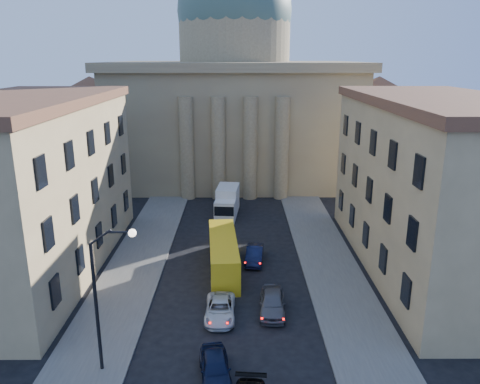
% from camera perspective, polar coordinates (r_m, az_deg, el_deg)
% --- Properties ---
extents(sidewalk_left, '(5.00, 60.00, 0.15)m').
position_cam_1_polar(sidewalk_left, '(38.82, -13.85, -11.30)').
color(sidewalk_left, '#53514C').
rests_on(sidewalk_left, ground).
extents(sidewalk_right, '(5.00, 60.00, 0.15)m').
position_cam_1_polar(sidewalk_right, '(38.62, 12.02, -11.33)').
color(sidewalk_right, '#53514C').
rests_on(sidewalk_right, ground).
extents(church, '(68.02, 28.76, 36.60)m').
position_cam_1_polar(church, '(71.14, -0.64, 11.48)').
color(church, '#79654A').
rests_on(church, ground).
extents(building_left, '(11.60, 26.60, 14.70)m').
position_cam_1_polar(building_left, '(42.56, -24.48, 0.74)').
color(building_left, tan).
rests_on(building_left, ground).
extents(building_right, '(11.60, 26.60, 14.70)m').
position_cam_1_polar(building_right, '(42.18, 22.83, 0.81)').
color(building_right, tan).
rests_on(building_right, ground).
extents(street_lamp, '(2.62, 0.44, 8.83)m').
position_cam_1_polar(street_lamp, '(27.52, -16.22, -11.28)').
color(street_lamp, black).
rests_on(street_lamp, ground).
extents(car_left_near, '(2.26, 4.41, 1.44)m').
position_cam_1_polar(car_left_near, '(28.33, -3.04, -20.61)').
color(car_left_near, black).
rests_on(car_left_near, ground).
extents(car_left_mid, '(2.10, 4.50, 1.25)m').
position_cam_1_polar(car_left_mid, '(33.85, -2.44, -14.09)').
color(car_left_mid, silver).
rests_on(car_left_mid, ground).
extents(car_right_far, '(2.11, 4.64, 1.54)m').
position_cam_1_polar(car_right_far, '(34.42, 3.96, -13.28)').
color(car_right_far, '#4E4E53').
rests_on(car_right_far, ground).
extents(car_right_distant, '(1.88, 4.29, 1.37)m').
position_cam_1_polar(car_right_distant, '(42.12, 1.78, -7.64)').
color(car_right_distant, black).
rests_on(car_right_distant, ground).
extents(city_bus, '(3.00, 10.12, 2.81)m').
position_cam_1_polar(city_bus, '(40.37, -2.05, -7.45)').
color(city_bus, gold).
rests_on(city_bus, ground).
extents(box_truck, '(2.84, 6.08, 3.24)m').
position_cam_1_polar(box_truck, '(53.81, -1.59, -1.30)').
color(box_truck, silver).
rests_on(box_truck, ground).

